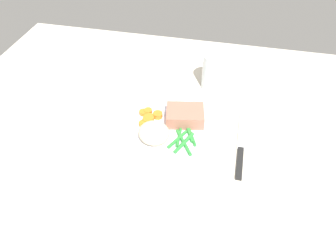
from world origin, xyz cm
name	(u,v)px	position (x,y,z in cm)	size (l,w,h in cm)	color
dining_table	(175,136)	(0.00, 0.00, 1.00)	(120.00, 90.00, 2.00)	beige
dinner_plate	(168,132)	(-1.42, -0.73, 2.80)	(24.05, 24.05, 1.60)	white
meat_portion	(185,115)	(1.83, 3.06, 5.17)	(8.68, 6.62, 3.13)	#A86B56
mashed_potatoes	(154,133)	(-3.59, -5.06, 6.06)	(6.81, 6.08, 4.92)	beige
carrot_slices	(149,118)	(-6.57, 1.53, 4.13)	(5.83, 6.41, 1.21)	orange
green_beans	(184,139)	(2.80, -3.36, 3.96)	(6.25, 9.79, 0.82)	#2D8C38
fork	(95,123)	(-19.39, -0.99, 2.20)	(1.44, 16.60, 0.40)	silver
knife	(241,146)	(15.45, -1.02, 2.20)	(1.70, 20.50, 0.64)	black
water_glass	(215,74)	(6.71, 20.15, 6.28)	(6.67, 6.67, 9.84)	silver
napkin	(86,92)	(-25.82, 9.06, 3.03)	(11.55, 12.41, 2.06)	white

